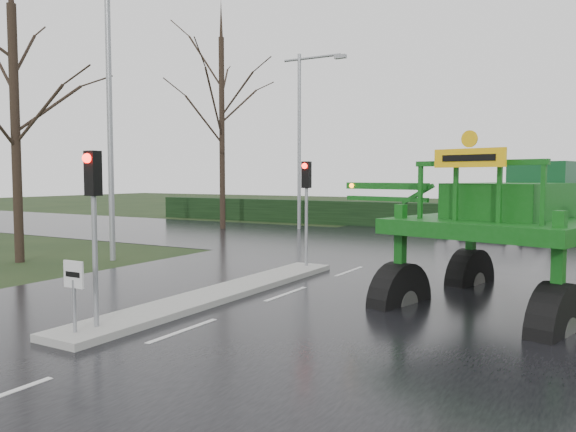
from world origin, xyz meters
The scene contains 14 objects.
ground centered at (0.00, 0.00, 0.00)m, with size 140.00×140.00×0.00m, color black.
road_main centered at (0.00, 10.00, 0.00)m, with size 14.00×80.00×0.02m, color black.
road_cross centered at (0.00, 16.00, 0.01)m, with size 80.00×12.00×0.02m, color black.
median_island centered at (-1.30, 3.00, 0.09)m, with size 1.20×10.00×0.16m, color gray.
hedge_row centered at (0.00, 24.00, 0.75)m, with size 44.00×0.90×1.50m, color black.
keep_left_sign centered at (-1.30, -1.50, 1.06)m, with size 0.50×0.07×1.35m.
traffic_signal_near centered at (-1.30, -1.01, 2.59)m, with size 0.26×0.33×3.52m.
traffic_signal_mid centered at (-1.30, 7.49, 2.59)m, with size 0.26×0.33×3.52m.
street_light_left_near centered at (-8.19, 6.00, 5.99)m, with size 3.85×0.30×10.00m.
street_light_left_far centered at (-8.19, 20.00, 5.99)m, with size 3.85×0.30×10.00m.
tree_left_near centered at (-11.00, 4.00, 5.85)m, with size 6.30×6.30×10.85m.
tree_left_far centered at (-12.50, 18.00, 7.15)m, with size 7.70×7.70×13.26m.
crop_sprayer centered at (2.92, 4.70, 2.37)m, with size 8.72×6.42×5.00m.
white_sedan centered at (2.12, 19.90, 0.00)m, with size 1.74×4.99×1.64m, color silver.
Camera 1 is at (7.21, -8.32, 3.03)m, focal length 35.00 mm.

